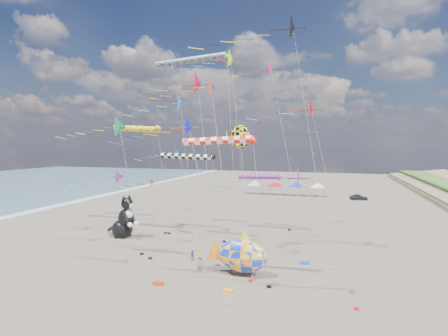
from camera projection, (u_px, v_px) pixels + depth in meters
name	position (u px, v px, depth m)	size (l,w,h in m)	color
ground	(165.00, 305.00, 26.74)	(260.00, 260.00, 0.00)	brown
delta_kite_0	(108.00, 129.00, 39.11)	(11.91, 2.56, 15.59)	#127C40
delta_kite_1	(297.00, 29.00, 33.78)	(13.24, 2.82, 25.13)	black
delta_kite_2	(140.00, 185.00, 48.68)	(8.90, 1.66, 7.86)	#FA5618
delta_kite_3	(182.00, 132.00, 26.83)	(9.02, 1.79, 14.53)	#060BDB
delta_kite_4	(216.00, 62.00, 39.78)	(11.59, 2.27, 23.13)	#E6FF0C
delta_kite_5	(169.00, 106.00, 39.98)	(9.65, 2.05, 18.01)	blue
delta_kite_6	(311.00, 111.00, 37.39)	(11.53, 2.79, 17.50)	red
delta_kite_7	(299.00, 181.00, 26.58)	(10.01, 1.89, 10.81)	purple
delta_kite_8	(184.00, 84.00, 35.17)	(11.61, 2.59, 19.93)	red
delta_kite_9	(271.00, 70.00, 46.27)	(15.27, 2.95, 23.90)	#FC126F
delta_kite_10	(171.00, 155.00, 51.09)	(11.11, 1.94, 12.07)	#18B5BE
delta_kite_11	(197.00, 88.00, 33.23)	(10.57, 2.31, 19.09)	red
delta_kite_12	(120.00, 180.00, 37.82)	(8.33, 1.67, 9.65)	#791997
windsock_0	(194.00, 60.00, 43.82)	(11.17, 0.89, 23.31)	green
windsock_1	(261.00, 177.00, 50.41)	(7.66, 0.74, 7.96)	#E6103D
windsock_2	(221.00, 141.00, 30.36)	(7.98, 0.68, 12.98)	red
windsock_3	(139.00, 129.00, 48.01)	(8.28, 0.87, 14.85)	orange
windsock_4	(189.00, 157.00, 44.45)	(8.93, 0.73, 11.10)	black
angelfish_kite	(238.00, 138.00, 39.02)	(3.74, 3.02, 14.45)	yellow
cat_inflatable	(124.00, 216.00, 45.82)	(4.27, 2.14, 5.76)	black
fish_inflatable	(242.00, 256.00, 32.47)	(6.14, 2.10, 4.31)	blue
person_adult	(200.00, 265.00, 33.15)	(0.60, 0.39, 1.65)	slate
child_green	(252.00, 262.00, 34.70)	(0.56, 0.44, 1.16)	#187040
child_blue	(192.00, 255.00, 36.96)	(0.68, 0.28, 1.16)	#2159A5
kite_bag_0	(158.00, 283.00, 30.50)	(0.90, 0.44, 0.30)	red
kite_bag_1	(228.00, 291.00, 28.95)	(0.90, 0.44, 0.30)	orange
kite_bag_2	(238.00, 251.00, 39.91)	(0.90, 0.44, 0.30)	black
kite_bag_3	(305.00, 263.00, 35.82)	(0.90, 0.44, 0.30)	blue
tent_row	(285.00, 182.00, 83.27)	(19.20, 4.20, 3.80)	silver
parked_car	(359.00, 197.00, 76.72)	(1.51, 3.75, 1.28)	#26262D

